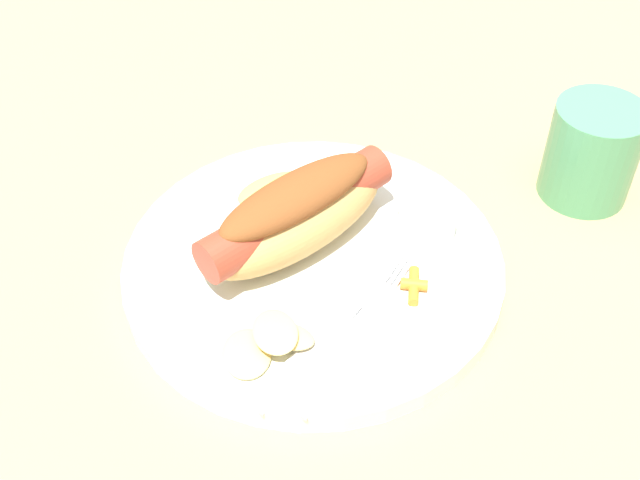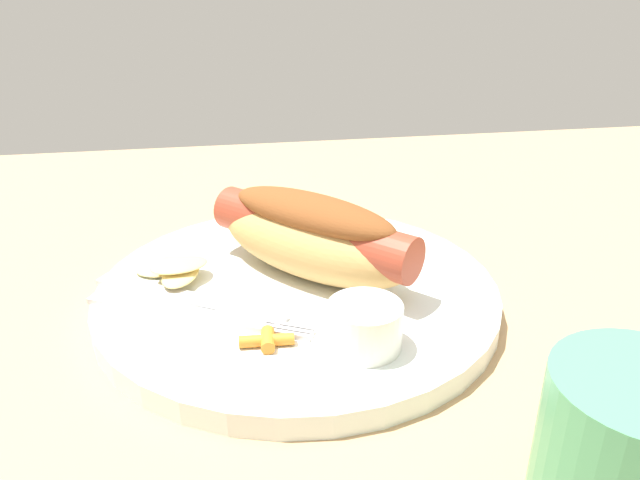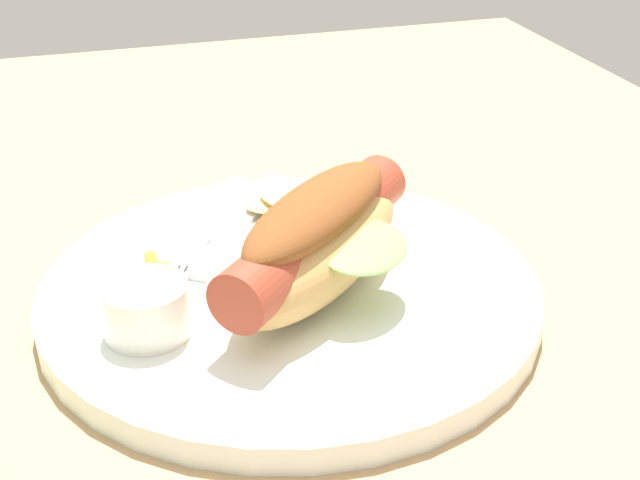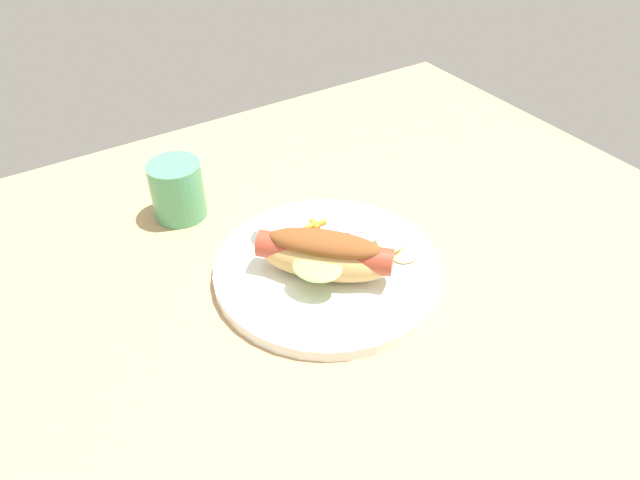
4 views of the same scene
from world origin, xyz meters
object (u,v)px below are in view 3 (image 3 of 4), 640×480
object	(u,v)px
hot_dog	(318,239)
carrot_garnish	(153,270)
fork	(208,229)
sauce_ramekin	(146,309)
chips_pile	(292,200)
knife	(240,222)
plate	(290,292)

from	to	relation	value
hot_dog	carrot_garnish	size ratio (longest dim) A/B	4.57
fork	sauce_ramekin	bearing A→B (deg)	0.14
carrot_garnish	hot_dog	bearing A→B (deg)	-115.49
chips_pile	knife	bearing A→B (deg)	105.65
sauce_ramekin	carrot_garnish	xyz separation A→B (cm)	(5.84, -1.03, -1.05)
plate	sauce_ramekin	bearing A→B (deg)	109.09
hot_dog	fork	xyz separation A→B (cm)	(8.84, 4.70, -3.04)
plate	carrot_garnish	distance (cm)	8.16
sauce_ramekin	fork	xyz separation A→B (cm)	(10.45, -5.18, -1.25)
knife	chips_pile	world-z (taller)	chips_pile
plate	carrot_garnish	world-z (taller)	carrot_garnish
knife	carrot_garnish	xyz separation A→B (cm)	(-4.94, 6.33, 0.22)
chips_pile	carrot_garnish	distance (cm)	11.80
knife	carrot_garnish	size ratio (longest dim) A/B	4.38
fork	knife	world-z (taller)	same
chips_pile	carrot_garnish	xyz separation A→B (cm)	(-6.01, 10.16, -0.32)
hot_dog	knife	xyz separation A→B (cm)	(9.16, 2.53, -3.06)
hot_dog	sauce_ramekin	distance (cm)	10.18
sauce_ramekin	knife	distance (cm)	13.11
hot_dog	carrot_garnish	bearing A→B (deg)	-69.92
hot_dog	knife	world-z (taller)	hot_dog
plate	hot_dog	xyz separation A→B (cm)	(-1.35, -1.32, 4.04)
plate	chips_pile	world-z (taller)	chips_pile
hot_dog	chips_pile	size ratio (longest dim) A/B	2.24
chips_pile	sauce_ramekin	bearing A→B (deg)	136.65
hot_dog	fork	size ratio (longest dim) A/B	1.05
sauce_ramekin	carrot_garnish	size ratio (longest dim) A/B	1.34
fork	carrot_garnish	bearing A→B (deg)	-15.50
fork	chips_pile	size ratio (longest dim) A/B	2.14
sauce_ramekin	fork	bearing A→B (deg)	-26.38
chips_pile	carrot_garnish	world-z (taller)	chips_pile
sauce_ramekin	carrot_garnish	distance (cm)	6.02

